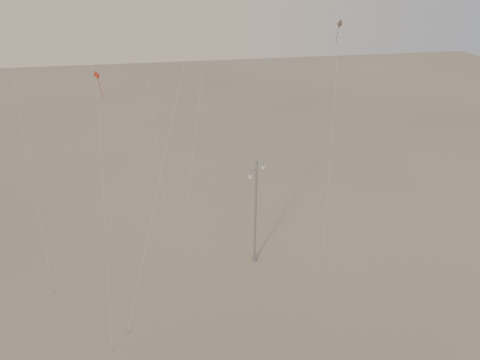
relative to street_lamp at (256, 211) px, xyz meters
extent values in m
plane|color=#9F9684|center=(-3.32, -3.56, -5.13)|extent=(160.00, 160.00, 0.00)
cylinder|color=#94979C|center=(0.00, 0.03, -4.98)|extent=(0.44, 0.44, 0.30)
cylinder|color=#94979C|center=(0.00, 0.03, -0.39)|extent=(0.20, 0.18, 9.49)
cylinder|color=#94979C|center=(0.02, 0.03, 4.41)|extent=(0.14, 0.14, 0.18)
cylinder|color=#94979C|center=(0.27, 0.04, 4.26)|extent=(0.50, 0.08, 0.07)
cylinder|color=#94979C|center=(0.52, 0.04, 4.11)|extent=(0.06, 0.06, 0.30)
ellipsoid|color=#B8B8B3|center=(0.52, 0.04, 3.96)|extent=(0.52, 0.52, 0.18)
cylinder|color=#94979C|center=(-0.25, -0.12, 3.81)|extent=(0.56, 0.36, 0.07)
cylinder|color=#94979C|center=(-0.51, -0.26, 3.61)|extent=(0.06, 0.06, 0.40)
ellipsoid|color=#B8B8B3|center=(-0.51, -0.26, 3.41)|extent=(0.52, 0.52, 0.18)
cylinder|color=beige|center=(-16.42, 5.16, 13.06)|extent=(0.74, 12.47, 36.30)
cylinder|color=#94979C|center=(-16.06, -1.07, -5.08)|extent=(0.06, 0.06, 0.10)
cylinder|color=beige|center=(-6.05, -0.71, 7.39)|extent=(8.08, 10.17, 24.96)
cylinder|color=#94979C|center=(-10.08, -5.79, -5.08)|extent=(0.06, 0.06, 0.10)
cylinder|color=beige|center=(-2.15, 11.66, 12.39)|extent=(7.45, 14.24, 34.95)
cylinder|color=#94979C|center=(-5.87, 4.54, -5.08)|extent=(0.06, 0.06, 0.10)
cube|color=maroon|center=(-10.68, 3.30, 10.31)|extent=(0.51, 0.50, 0.67)
cylinder|color=maroon|center=(-10.62, 3.43, 9.37)|extent=(0.11, 0.19, 1.29)
cylinder|color=beige|center=(-10.83, -1.82, 2.61)|extent=(0.30, 10.24, 15.40)
cylinder|color=#94979C|center=(-10.97, -6.94, -5.08)|extent=(0.06, 0.06, 0.10)
cube|color=#332D2B|center=(7.43, 5.41, 12.93)|extent=(0.25, 0.69, 0.63)
cylinder|color=#332D2B|center=(7.31, 5.33, 12.09)|extent=(0.16, 0.11, 1.09)
cylinder|color=beige|center=(6.59, 2.18, 3.92)|extent=(1.70, 6.47, 18.02)
cylinder|color=#94979C|center=(5.75, -1.05, -5.08)|extent=(0.06, 0.06, 0.10)
cylinder|color=beige|center=(-3.76, 16.55, 11.38)|extent=(3.67, 6.49, 32.92)
cylinder|color=#94979C|center=(-1.93, 13.31, -5.08)|extent=(0.06, 0.06, 0.10)
cylinder|color=beige|center=(-7.84, 10.11, 10.24)|extent=(0.69, 2.95, 30.64)
cylinder|color=#94979C|center=(-7.50, 8.64, -5.08)|extent=(0.06, 0.06, 0.10)
camera|label=1|loc=(-5.23, -23.76, 17.00)|focal=28.00mm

